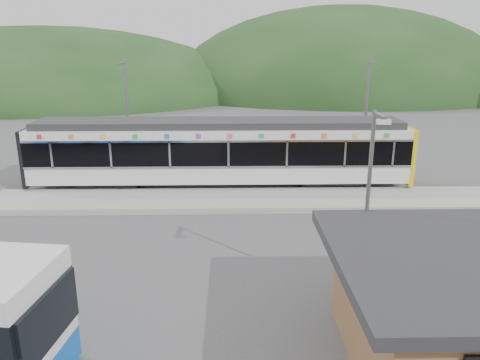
{
  "coord_description": "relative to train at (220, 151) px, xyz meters",
  "views": [
    {
      "loc": [
        -1.0,
        -18.79,
        7.77
      ],
      "look_at": [
        -0.59,
        1.0,
        1.89
      ],
      "focal_mm": 35.0,
      "sensor_mm": 36.0,
      "label": 1
    }
  ],
  "objects": [
    {
      "name": "hills",
      "position": [
        7.77,
        -0.71,
        -2.06
      ],
      "size": [
        146.0,
        149.0,
        26.0
      ],
      "color": "#1E3D19",
      "rests_on": "ground"
    },
    {
      "name": "yellow_line",
      "position": [
        1.59,
        -4.0,
        -1.76
      ],
      "size": [
        26.0,
        0.1,
        0.01
      ],
      "primitive_type": "cube",
      "color": "yellow",
      "rests_on": "platform"
    },
    {
      "name": "train",
      "position": [
        0.0,
        0.0,
        0.0
      ],
      "size": [
        20.44,
        3.01,
        3.74
      ],
      "color": "black",
      "rests_on": "ground"
    },
    {
      "name": "catenary_mast_east",
      "position": [
        8.59,
        2.56,
        1.58
      ],
      "size": [
        0.18,
        1.8,
        7.0
      ],
      "color": "slate",
      "rests_on": "ground"
    },
    {
      "name": "platform",
      "position": [
        1.59,
        -2.7,
        -1.91
      ],
      "size": [
        26.0,
        3.2,
        0.3
      ],
      "primitive_type": "cube",
      "color": "#9E9E99",
      "rests_on": "ground"
    },
    {
      "name": "ground",
      "position": [
        1.59,
        -6.0,
        -2.06
      ],
      "size": [
        120.0,
        120.0,
        0.0
      ],
      "primitive_type": "plane",
      "color": "#4C4C4F",
      "rests_on": "ground"
    },
    {
      "name": "lamp_post",
      "position": [
        4.58,
        -12.08,
        1.49
      ],
      "size": [
        0.36,
        1.05,
        5.95
      ],
      "rotation": [
        0.0,
        0.0,
        -0.03
      ],
      "color": "slate",
      "rests_on": "ground"
    },
    {
      "name": "catenary_mast_west",
      "position": [
        -5.41,
        2.56,
        1.58
      ],
      "size": [
        0.18,
        1.8,
        7.0
      ],
      "color": "slate",
      "rests_on": "ground"
    }
  ]
}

